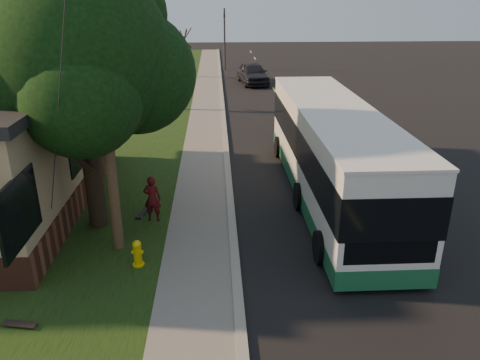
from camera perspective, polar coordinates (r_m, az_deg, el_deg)
name	(u,v)px	position (r m, az deg, el deg)	size (l,w,h in m)	color
ground	(235,264)	(12.91, -0.59, -10.24)	(120.00, 120.00, 0.00)	black
road	(310,148)	(22.46, 8.56, 3.90)	(8.00, 80.00, 0.01)	black
curb	(226,148)	(22.00, -1.72, 3.91)	(0.25, 80.00, 0.12)	gray
sidewalk	(205,149)	(22.01, -4.33, 3.81)	(2.00, 80.00, 0.08)	slate
grass_verge	(129,150)	(22.38, -13.34, 3.56)	(5.00, 80.00, 0.07)	black
fire_hydrant	(138,253)	(12.86, -12.39, -8.70)	(0.32, 0.32, 0.74)	#DEBA0B
utility_pole	(101,88)	(12.45, -16.54, 10.67)	(2.86, 3.21, 9.07)	#473321
leafy_tree	(81,58)	(14.17, -18.81, 13.90)	(6.30, 6.00, 7.80)	black
bare_tree_near	(165,75)	(29.46, -9.16, 12.48)	(1.38, 1.21, 4.31)	black
bare_tree_far	(184,54)	(41.28, -6.79, 15.06)	(1.38, 1.21, 4.03)	black
traffic_signal	(225,35)	(45.08, -1.90, 17.25)	(0.18, 0.22, 5.50)	#2D2D30
transit_bus	(332,150)	(16.64, 11.13, 3.57)	(2.79, 12.10, 3.27)	silver
skateboarder	(152,199)	(15.00, -10.64, -2.24)	(0.55, 0.36, 1.51)	#4B0F10
skateboard_main	(142,213)	(15.75, -11.80, -3.94)	(0.35, 0.81, 0.07)	black
skateboard_spare	(19,324)	(11.75, -25.30, -15.61)	(0.80, 0.34, 0.07)	black
distant_car	(253,73)	(38.24, 1.56, 12.89)	(1.98, 4.92, 1.67)	black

